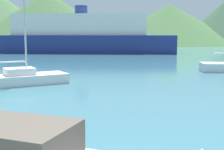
% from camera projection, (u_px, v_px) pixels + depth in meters
% --- Properties ---
extents(sailboat_outer, '(6.41, 5.35, 10.49)m').
position_uv_depth(sailboat_outer, '(20.00, 78.00, 20.90)').
color(sailboat_outer, white).
rests_on(sailboat_outer, ground_plane).
extents(ferry_distant, '(33.68, 9.64, 8.45)m').
position_uv_depth(ferry_distant, '(81.00, 36.00, 57.03)').
color(ferry_distant, navy).
rests_on(ferry_distant, ground_plane).
extents(hill_central, '(54.35, 54.35, 17.67)m').
position_uv_depth(hill_central, '(48.00, 18.00, 106.68)').
color(hill_central, '#3D6038').
rests_on(hill_central, ground_plane).
extents(hill_east, '(46.01, 46.01, 13.06)m').
position_uv_depth(hill_east, '(169.00, 24.00, 101.47)').
color(hill_east, '#3D6038').
rests_on(hill_east, ground_plane).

